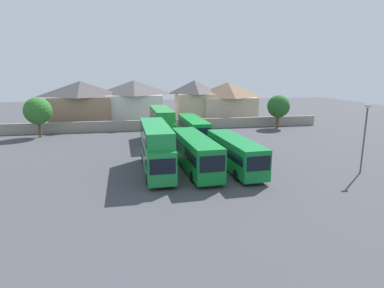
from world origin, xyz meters
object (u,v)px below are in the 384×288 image
(house_terrace_right, at_px, (194,101))
(tree_left_of_lot, at_px, (38,111))
(bus_2, at_px, (195,151))
(house_terrace_far_right, at_px, (227,102))
(tree_behind_wall, at_px, (278,106))
(bus_3, at_px, (235,152))
(bus_5, at_px, (193,128))
(house_terrace_left, at_px, (82,104))
(bus_1, at_px, (156,146))
(house_terrace_centre, at_px, (134,102))
(lamp_post_lot_edge, at_px, (365,135))
(bus_4, at_px, (162,123))

(house_terrace_right, distance_m, tree_left_of_lot, 28.63)
(bus_2, distance_m, house_terrace_far_right, 34.33)
(house_terrace_far_right, bearing_deg, tree_behind_wall, -52.42)
(house_terrace_right, bearing_deg, bus_3, -93.61)
(bus_2, height_order, bus_5, bus_2)
(house_terrace_far_right, distance_m, tree_behind_wall, 11.30)
(house_terrace_left, relative_size, tree_behind_wall, 1.89)
(bus_1, relative_size, bus_5, 0.95)
(house_terrace_centre, bearing_deg, house_terrace_right, -1.02)
(bus_3, relative_size, lamp_post_lot_edge, 1.66)
(bus_3, distance_m, bus_5, 14.97)
(tree_behind_wall, xyz_separation_m, lamp_post_lot_edge, (-3.57, -26.77, 0.01))
(house_terrace_left, distance_m, house_terrace_right, 21.48)
(bus_1, height_order, bus_2, bus_1)
(bus_4, bearing_deg, lamp_post_lot_edge, 42.62)
(bus_2, xyz_separation_m, bus_4, (-2.01, 14.77, 0.73))
(house_terrace_left, height_order, house_terrace_right, house_terrace_right)
(house_terrace_left, xyz_separation_m, lamp_post_lot_edge, (31.56, -34.87, -0.36))
(bus_2, xyz_separation_m, bus_5, (2.59, 14.53, -0.09))
(bus_1, xyz_separation_m, bus_4, (1.98, 14.62, 0.00))
(bus_4, relative_size, house_terrace_centre, 1.03)
(house_terrace_far_right, height_order, tree_behind_wall, house_terrace_far_right)
(bus_1, bearing_deg, bus_5, 154.37)
(bus_2, distance_m, bus_4, 14.92)
(bus_3, relative_size, bus_4, 1.03)
(bus_1, xyz_separation_m, bus_2, (3.98, -0.15, -0.72))
(lamp_post_lot_edge, bearing_deg, tree_behind_wall, 82.41)
(bus_1, xyz_separation_m, bus_3, (8.14, -0.51, -0.87))
(bus_2, relative_size, bus_4, 1.08)
(bus_3, height_order, house_terrace_centre, house_terrace_centre)
(house_terrace_left, height_order, lamp_post_lot_edge, house_terrace_left)
(bus_5, xyz_separation_m, tree_behind_wall, (17.29, 8.23, 1.99))
(bus_3, distance_m, house_terrace_centre, 34.14)
(bus_1, relative_size, house_terrace_centre, 1.04)
(tree_left_of_lot, bearing_deg, bus_3, -41.87)
(bus_1, distance_m, lamp_post_lot_edge, 20.75)
(house_terrace_centre, height_order, lamp_post_lot_edge, house_terrace_centre)
(house_terrace_left, bearing_deg, tree_left_of_lot, -120.07)
(bus_3, xyz_separation_m, bus_5, (-1.56, 14.89, 0.05))
(house_terrace_centre, bearing_deg, bus_5, -65.17)
(bus_2, relative_size, house_terrace_centre, 1.12)
(bus_5, height_order, house_terrace_centre, house_terrace_centre)
(bus_4, relative_size, house_terrace_right, 1.33)
(house_terrace_left, xyz_separation_m, house_terrace_far_right, (28.24, 0.86, -0.20))
(bus_1, relative_size, tree_behind_wall, 1.88)
(bus_1, bearing_deg, house_terrace_right, 161.25)
(bus_2, xyz_separation_m, house_terrace_centre, (-5.61, 32.26, 2.28))
(house_terrace_centre, relative_size, lamp_post_lot_edge, 1.56)
(bus_1, height_order, tree_behind_wall, tree_behind_wall)
(bus_5, distance_m, house_terrace_right, 18.05)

